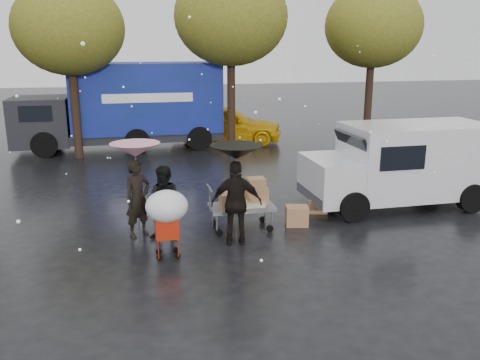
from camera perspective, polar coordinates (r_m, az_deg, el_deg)
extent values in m
plane|color=black|center=(11.04, -2.84, -7.54)|extent=(90.00, 90.00, 0.00)
imported|color=black|center=(11.60, -11.40, -2.05)|extent=(0.77, 0.70, 1.78)
imported|color=black|center=(11.30, -8.27, -2.61)|extent=(0.97, 0.84, 1.68)
imported|color=black|center=(10.89, -0.39, -2.62)|extent=(1.16, 0.66, 1.87)
cylinder|color=#4C4C4C|center=(11.56, -11.42, -1.52)|extent=(0.02, 0.02, 2.00)
cone|color=#CC5479|center=(11.33, -11.68, 3.35)|extent=(1.10, 1.10, 0.30)
sphere|color=#4C4C4C|center=(11.32, -11.69, 3.49)|extent=(0.06, 0.06, 0.06)
cylinder|color=#4C4C4C|center=(10.86, -0.39, -2.15)|extent=(0.02, 0.02, 2.05)
cone|color=black|center=(10.60, -0.40, 3.15)|extent=(1.11, 1.11, 0.30)
sphere|color=#4C4C4C|center=(10.60, -0.40, 3.31)|extent=(0.06, 0.06, 0.06)
cube|color=slate|center=(11.87, 0.19, -3.05)|extent=(1.50, 0.80, 0.08)
cylinder|color=slate|center=(11.66, -3.40, -2.13)|extent=(0.04, 0.04, 0.60)
cube|color=#925F3F|center=(11.97, 1.72, -1.70)|extent=(0.55, 0.45, 0.40)
cube|color=#925F3F|center=(11.65, -1.13, -2.30)|extent=(0.45, 0.40, 0.35)
cube|color=#925F3F|center=(11.64, 1.80, -0.45)|extent=(0.40, 0.35, 0.28)
cube|color=#C8AD8B|center=(11.85, 0.43, -2.57)|extent=(0.90, 0.55, 0.12)
cylinder|color=black|center=(11.62, -2.34, -5.94)|extent=(0.16, 0.05, 0.16)
cylinder|color=black|center=(12.21, -2.90, -4.89)|extent=(0.16, 0.05, 0.16)
cylinder|color=black|center=(11.88, 3.38, -5.47)|extent=(0.16, 0.05, 0.16)
cylinder|color=black|center=(12.46, 2.55, -4.47)|extent=(0.16, 0.05, 0.16)
cube|color=#B21F0A|center=(10.44, -8.22, -5.21)|extent=(0.47, 0.41, 0.45)
cylinder|color=#B21F0A|center=(10.14, -8.20, -3.61)|extent=(0.42, 0.02, 0.02)
cylinder|color=#4C4C4C|center=(10.16, -8.18, -3.99)|extent=(0.02, 0.02, 0.60)
ellipsoid|color=white|center=(10.10, -8.23, -2.92)|extent=(0.84, 0.84, 0.63)
cylinder|color=black|center=(10.50, -9.01, -8.60)|extent=(0.12, 0.04, 0.12)
cylinder|color=black|center=(10.79, -9.13, -7.93)|extent=(0.12, 0.04, 0.12)
cylinder|color=black|center=(10.52, -7.03, -8.46)|extent=(0.12, 0.04, 0.12)
cylinder|color=black|center=(10.82, -7.22, -7.80)|extent=(0.12, 0.04, 0.12)
cube|color=silver|center=(14.38, 19.15, 2.21)|extent=(3.80, 2.00, 1.90)
cube|color=silver|center=(13.37, 10.24, 0.12)|extent=(1.20, 1.95, 1.10)
cube|color=black|center=(13.40, 12.57, 3.77)|extent=(0.37, 1.70, 0.67)
cube|color=slate|center=(13.27, 7.97, -1.69)|extent=(0.12, 1.90, 0.25)
cylinder|color=black|center=(12.75, 12.63, -2.94)|extent=(0.76, 0.28, 0.76)
cylinder|color=black|center=(14.41, 9.42, -0.70)|extent=(0.76, 0.28, 0.76)
cylinder|color=black|center=(14.45, 24.54, -1.83)|extent=(0.76, 0.28, 0.76)
cylinder|color=black|center=(15.94, 20.47, 0.06)|extent=(0.76, 0.28, 0.76)
cube|color=navy|center=(21.61, -10.45, 9.11)|extent=(6.00, 2.50, 2.80)
cube|color=black|center=(21.93, -21.43, 6.17)|extent=(2.20, 2.40, 1.90)
cube|color=black|center=(21.80, -12.89, 4.92)|extent=(8.00, 2.30, 0.35)
cube|color=silver|center=(20.35, -10.29, 9.05)|extent=(3.50, 0.03, 0.35)
cylinder|color=black|center=(20.89, -21.11, 3.72)|extent=(1.00, 0.30, 1.00)
cylinder|color=black|center=(23.14, -20.37, 4.80)|extent=(1.00, 0.30, 1.00)
cylinder|color=black|center=(20.89, -4.58, 4.68)|extent=(1.00, 0.30, 1.00)
cylinder|color=black|center=(23.13, -5.44, 5.67)|extent=(1.00, 0.30, 1.00)
cube|color=#925F3F|center=(12.31, 6.41, -4.02)|extent=(0.60, 0.53, 0.47)
cube|color=#925F3F|center=(13.34, 8.75, -2.85)|extent=(0.54, 0.47, 0.36)
imported|color=#E3A60B|center=(22.36, -1.70, 6.28)|extent=(5.24, 3.00, 1.68)
cylinder|color=black|center=(20.22, -18.07, 8.64)|extent=(0.32, 0.32, 4.48)
ellipsoid|color=#475D1A|center=(20.13, -18.67, 15.88)|extent=(4.00, 4.00, 3.40)
cylinder|color=black|center=(20.57, -1.00, 10.05)|extent=(0.32, 0.32, 4.90)
ellipsoid|color=#475D1A|center=(20.52, -1.03, 17.86)|extent=(4.40, 4.40, 3.74)
cylinder|color=black|center=(22.60, 14.28, 9.69)|extent=(0.32, 0.32, 4.62)
ellipsoid|color=#475D1A|center=(22.53, 14.73, 16.38)|extent=(4.00, 4.00, 3.40)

